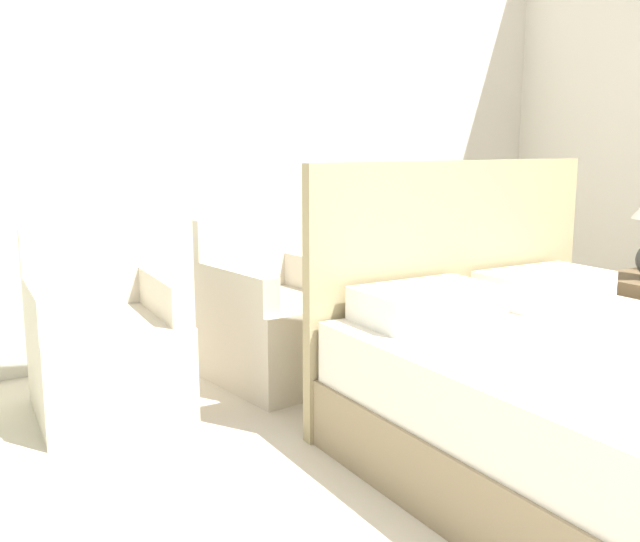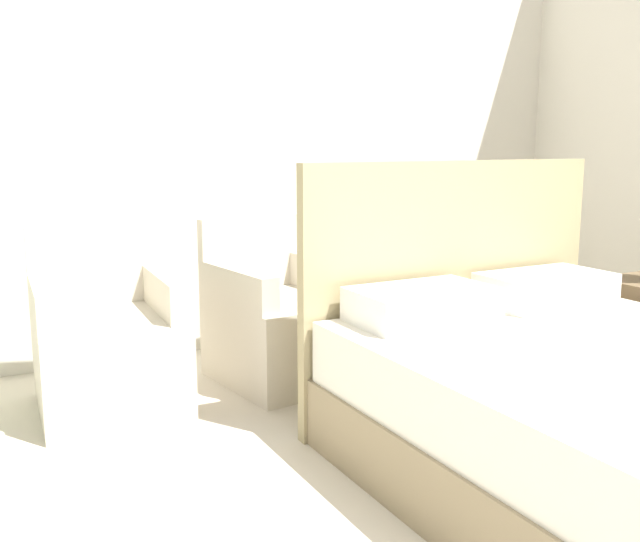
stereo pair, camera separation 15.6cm
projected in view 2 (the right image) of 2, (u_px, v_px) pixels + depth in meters
name	position (u px, v px, depth m)	size (l,w,h in m)	color
wall_back	(198.00, 109.00, 4.18)	(10.00, 0.06, 2.90)	silver
bed	(613.00, 418.00, 2.53)	(1.56, 2.04, 1.18)	#8C7A5B
armchair_near_window_left	(109.00, 350.00, 3.39)	(0.69, 0.73, 0.86)	beige
armchair_near_window_right	(283.00, 327.00, 3.81)	(0.74, 0.78, 0.86)	beige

